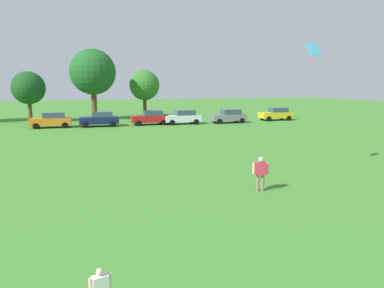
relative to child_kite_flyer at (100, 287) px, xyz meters
The scene contains 13 objects.
ground_plane 25.73m from the child_kite_flyer, 90.64° to the left, with size 160.00×160.00×0.00m, color #42842D.
child_kite_flyer is the anchor object (origin of this frame).
adult_bystander 10.03m from the child_kite_flyer, 43.39° to the left, with size 0.74×0.38×1.57m.
kite 16.16m from the child_kite_flyer, 39.55° to the left, with size 1.07×0.75×1.05m.
parked_car_orange_0 35.05m from the child_kite_flyer, 95.85° to the left, with size 4.30×2.02×1.68m.
parked_car_navy_1 34.51m from the child_kite_flyer, 87.43° to the left, with size 4.30×2.02×1.68m.
parked_car_red_2 35.35m from the child_kite_flyer, 77.97° to the left, with size 4.30×2.02×1.68m.
parked_car_white_3 35.86m from the child_kite_flyer, 71.80° to the left, with size 4.30×2.02×1.68m.
parked_car_gray_4 37.78m from the child_kite_flyer, 63.29° to the left, with size 4.30×2.02×1.68m.
parked_car_yellow_5 42.52m from the child_kite_flyer, 55.24° to the left, with size 4.30×2.02×1.68m.
tree_left 42.28m from the child_kite_flyer, 98.99° to the left, with size 4.06×4.06×6.32m.
tree_right 42.87m from the child_kite_flyer, 88.33° to the left, with size 5.98×5.98×9.32m.
tree_far_right 45.90m from the child_kite_flyer, 79.38° to the left, with size 4.33×4.33×6.75m.
Camera 1 is at (0.13, -2.80, 4.77)m, focal length 33.44 mm.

